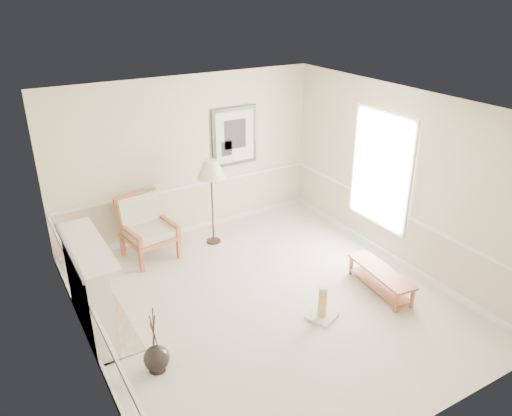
{
  "coord_description": "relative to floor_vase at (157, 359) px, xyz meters",
  "views": [
    {
      "loc": [
        -3.25,
        -5.23,
        4.32
      ],
      "look_at": [
        0.23,
        0.7,
        1.19
      ],
      "focal_mm": 35.0,
      "sensor_mm": 36.0,
      "label": 1
    }
  ],
  "objects": [
    {
      "name": "ground",
      "position": [
        1.89,
        0.55,
        -0.17
      ],
      "size": [
        5.5,
        5.5,
        0.0
      ],
      "primitive_type": "plane",
      "color": "silver",
      "rests_on": "ground"
    },
    {
      "name": "room",
      "position": [
        2.03,
        0.63,
        1.7
      ],
      "size": [
        5.04,
        5.54,
        2.92
      ],
      "color": "beige",
      "rests_on": "ground"
    },
    {
      "name": "fireplace",
      "position": [
        -0.45,
        1.15,
        0.47
      ],
      "size": [
        0.64,
        1.64,
        1.31
      ],
      "color": "white",
      "rests_on": "ground"
    },
    {
      "name": "floor_vase",
      "position": [
        0.0,
        0.0,
        0.0
      ],
      "size": [
        0.32,
        0.32,
        0.93
      ],
      "rotation": [
        0.0,
        0.0,
        -0.37
      ],
      "color": "black",
      "rests_on": "ground"
    },
    {
      "name": "armchair",
      "position": [
        0.86,
        2.81,
        0.4
      ],
      "size": [
        0.91,
        0.96,
        1.05
      ],
      "rotation": [
        0.0,
        0.0,
        0.15
      ],
      "color": "#964E30",
      "rests_on": "ground"
    },
    {
      "name": "floor_lamp",
      "position": [
        2.04,
        2.63,
        1.19
      ],
      "size": [
        0.65,
        0.65,
        1.56
      ],
      "rotation": [
        0.0,
        0.0,
        -0.43
      ],
      "color": "black",
      "rests_on": "ground"
    },
    {
      "name": "bench",
      "position": [
        3.55,
        -0.07,
        0.06
      ],
      "size": [
        0.49,
        1.26,
        0.35
      ],
      "rotation": [
        0.0,
        0.0,
        -0.1
      ],
      "color": "#964E30",
      "rests_on": "ground"
    },
    {
      "name": "scratching_post",
      "position": [
        2.35,
        -0.19,
        -0.01
      ],
      "size": [
        0.47,
        0.47,
        0.51
      ],
      "rotation": [
        0.0,
        0.0,
        0.39
      ],
      "color": "beige",
      "rests_on": "ground"
    }
  ]
}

